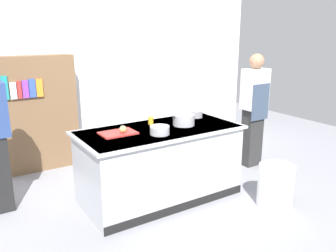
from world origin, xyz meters
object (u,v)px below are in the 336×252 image
(sauce_pan, at_px, (196,114))
(trash_bin, at_px, (275,186))
(stock_pot, at_px, (184,120))
(mixing_bowl, at_px, (160,130))
(juice_cup, at_px, (151,120))
(person_chef, at_px, (254,108))
(bookshelf, at_px, (38,114))
(onion, at_px, (123,129))

(sauce_pan, xyz_separation_m, trash_bin, (0.33, -1.16, -0.69))
(stock_pot, xyz_separation_m, mixing_bowl, (-0.46, -0.18, -0.02))
(mixing_bowl, height_order, juice_cup, juice_cup)
(person_chef, xyz_separation_m, bookshelf, (-2.78, 1.62, -0.06))
(stock_pot, height_order, bookshelf, bookshelf)
(stock_pot, relative_size, person_chef, 0.20)
(trash_bin, bearing_deg, mixing_bowl, 147.83)
(person_chef, bearing_deg, trash_bin, 140.91)
(trash_bin, distance_m, bookshelf, 3.47)
(onion, height_order, sauce_pan, onion)
(onion, bearing_deg, mixing_bowl, -31.80)
(stock_pot, xyz_separation_m, sauce_pan, (0.37, 0.24, -0.02))
(onion, bearing_deg, stock_pot, -2.81)
(mixing_bowl, bearing_deg, sauce_pan, 26.92)
(sauce_pan, xyz_separation_m, juice_cup, (-0.70, 0.01, 0.00))
(trash_bin, xyz_separation_m, bookshelf, (-2.05, 2.73, 0.60))
(onion, height_order, mixing_bowl, onion)
(mixing_bowl, bearing_deg, bookshelf, 113.86)
(sauce_pan, relative_size, trash_bin, 0.48)
(sauce_pan, xyz_separation_m, person_chef, (1.07, -0.04, -0.03))
(onion, relative_size, juice_cup, 0.84)
(sauce_pan, xyz_separation_m, bookshelf, (-1.72, 1.58, -0.09))
(trash_bin, bearing_deg, bookshelf, 126.88)
(bookshelf, bearing_deg, juice_cup, -56.96)
(onion, xyz_separation_m, trash_bin, (1.52, -0.95, -0.71))
(juice_cup, distance_m, bookshelf, 1.87)
(mixing_bowl, height_order, bookshelf, bookshelf)
(onion, height_order, bookshelf, bookshelf)
(mixing_bowl, relative_size, juice_cup, 2.24)
(mixing_bowl, bearing_deg, person_chef, 11.27)
(mixing_bowl, height_order, trash_bin, mixing_bowl)
(onion, bearing_deg, person_chef, 4.03)
(stock_pot, xyz_separation_m, person_chef, (1.44, 0.20, -0.06))
(person_chef, height_order, bookshelf, person_chef)
(mixing_bowl, relative_size, person_chef, 0.13)
(stock_pot, distance_m, sauce_pan, 0.45)
(juice_cup, bearing_deg, trash_bin, -48.52)
(stock_pot, relative_size, sauce_pan, 1.36)
(trash_bin, height_order, person_chef, person_chef)
(onion, height_order, juice_cup, onion)
(onion, relative_size, bookshelf, 0.05)
(stock_pot, height_order, person_chef, person_chef)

